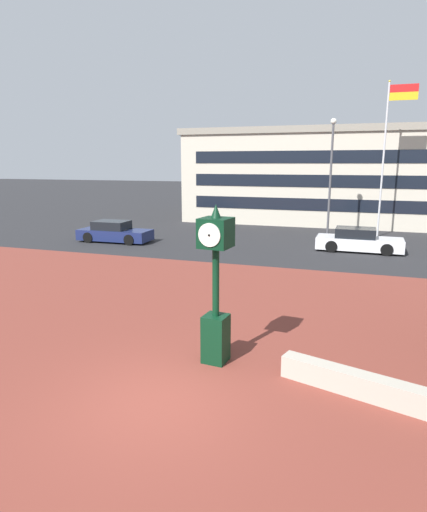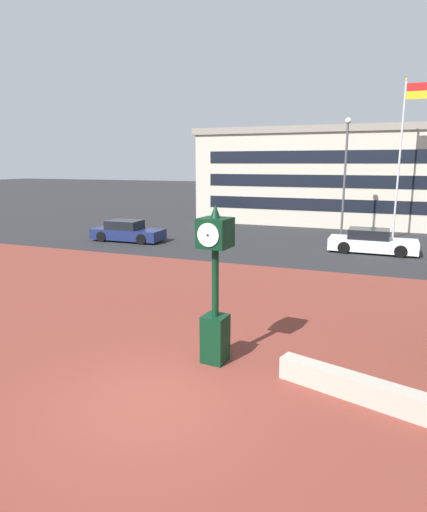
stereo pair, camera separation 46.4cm
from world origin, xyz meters
name	(u,v)px [view 1 (the left image)]	position (x,y,z in m)	size (l,w,h in m)	color
ground_plane	(157,402)	(0.00, 0.00, 0.00)	(200.00, 200.00, 0.00)	#262628
plaza_brick_paving	(218,329)	(0.00, 4.13, 0.00)	(44.00, 16.27, 0.01)	brown
planter_wall	(354,383)	(3.81, 1.58, 0.25)	(3.20, 0.40, 0.50)	#ADA393
street_clock	(216,287)	(0.57, 2.14, 1.89)	(0.75, 0.80, 3.84)	black
car_street_near	(358,241)	(3.78, 17.48, 0.57)	(4.56, 1.88, 1.28)	silver
car_street_mid	(114,232)	(-10.48, 15.83, 0.57)	(4.50, 1.90, 1.28)	navy
flagpole_primary	(387,147)	(5.16, 22.85, 5.72)	(1.75, 0.14, 9.71)	silver
civic_building	(350,175)	(2.81, 33.18, 3.72)	(26.21, 15.40, 7.42)	beige
street_lamp_post	(331,168)	(1.91, 20.96, 4.46)	(0.36, 0.36, 7.40)	#4C4C51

